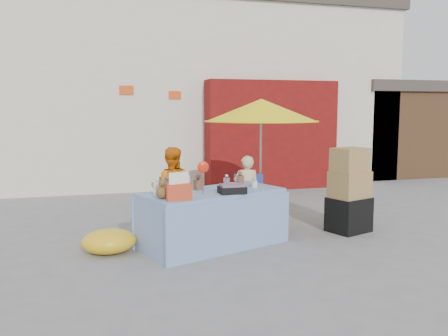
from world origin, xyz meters
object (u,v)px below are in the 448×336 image
object	(u,v)px
vendor_beige	(247,191)
box_stack	(349,193)
market_table	(212,218)
vendor_orange	(171,189)
chair_right	(249,212)
umbrella	(261,111)
chair_left	(173,217)

from	to	relation	value
vendor_beige	box_stack	xyz separation A→B (m)	(1.42, -0.82, 0.03)
box_stack	market_table	bearing A→B (deg)	-175.88
vendor_beige	vendor_orange	bearing A→B (deg)	14.07
chair_right	umbrella	world-z (taller)	umbrella
chair_right	umbrella	size ratio (longest dim) A/B	0.41
market_table	chair_left	xyz separation A→B (m)	(-0.40, 0.85, -0.15)
chair_left	vendor_beige	size ratio (longest dim) A/B	0.73
umbrella	box_stack	size ratio (longest dim) A/B	1.58
chair_right	vendor_beige	size ratio (longest dim) A/B	0.73
chair_right	umbrella	bearing A→B (deg)	57.94
market_table	umbrella	size ratio (longest dim) A/B	1.07
vendor_beige	umbrella	world-z (taller)	umbrella
chair_right	vendor_beige	xyz separation A→B (m)	(-0.00, 0.13, 0.33)
vendor_beige	umbrella	distance (m)	1.35
chair_right	vendor_beige	distance (m)	0.36
umbrella	vendor_orange	bearing A→B (deg)	-174.47
market_table	vendor_beige	size ratio (longest dim) A/B	1.92
market_table	vendor_beige	bearing A→B (deg)	29.14
market_table	box_stack	world-z (taller)	box_stack
vendor_orange	box_stack	size ratio (longest dim) A/B	1.01
umbrella	market_table	bearing A→B (deg)	-135.12
chair_right	box_stack	size ratio (longest dim) A/B	0.64
vendor_orange	umbrella	size ratio (longest dim) A/B	0.64
market_table	chair_left	distance (m)	0.95
chair_right	vendor_beige	world-z (taller)	vendor_beige
vendor_orange	vendor_beige	size ratio (longest dim) A/B	1.14
vendor_beige	umbrella	size ratio (longest dim) A/B	0.56
umbrella	box_stack	world-z (taller)	umbrella
chair_left	vendor_orange	xyz separation A→B (m)	(-0.00, 0.13, 0.41)
chair_right	vendor_orange	xyz separation A→B (m)	(-1.25, 0.13, 0.41)
market_table	umbrella	bearing A→B (deg)	24.48
vendor_orange	umbrella	distance (m)	1.98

